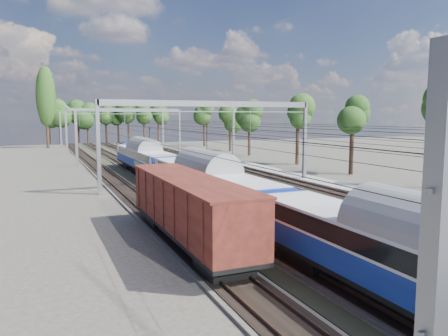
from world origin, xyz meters
name	(u,v)px	position (x,y,z in m)	size (l,w,h in m)	color
track_bed	(172,170)	(0.00, 45.00, 0.10)	(21.00, 130.00, 0.34)	#47423A
platform	(367,193)	(12.00, 20.00, 0.15)	(3.00, 70.00, 0.30)	gray
catenary	(159,123)	(0.33, 52.69, 6.40)	(25.65, 130.00, 9.00)	slate
tree_belt	(134,113)	(5.61, 96.15, 8.20)	(40.13, 100.67, 11.75)	black
poplar	(46,97)	(-14.50, 98.00, 11.89)	(4.40, 4.40, 19.04)	black
emu_train	(209,176)	(-4.50, 19.27, 2.72)	(3.16, 66.76, 4.62)	black
freight_boxcar	(188,206)	(-9.00, 10.95, 2.34)	(3.08, 14.86, 3.83)	black
worker	(150,147)	(5.06, 78.27, 0.86)	(0.63, 0.41, 1.73)	black
signal_near	(150,137)	(3.38, 71.46, 3.32)	(0.36, 0.33, 5.24)	black
signal_far	(207,135)	(11.99, 62.78, 3.90)	(0.44, 0.41, 6.16)	black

